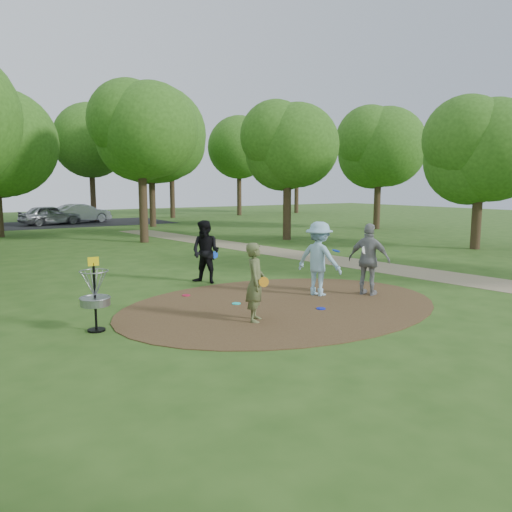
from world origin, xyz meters
TOP-DOWN VIEW (x-y plane):
  - ground at (0.00, 0.00)m, footprint 100.00×100.00m
  - dirt_clearing at (0.00, 0.00)m, footprint 8.40×8.40m
  - footpath at (6.50, 2.00)m, footprint 7.55×39.89m
  - parking_lot at (2.00, 30.00)m, footprint 14.00×8.00m
  - player_observer_with_disc at (-1.35, -0.87)m, footprint 0.72×0.76m
  - player_throwing_with_disc at (1.49, 0.38)m, footprint 1.39×1.48m
  - player_walking_with_disc at (-0.28, 3.57)m, footprint 1.11×1.18m
  - player_waiting_with_disc at (2.64, -0.34)m, footprint 0.91×1.24m
  - disc_ground_cyan at (-0.92, 0.69)m, footprint 0.22×0.22m
  - disc_ground_blue at (0.53, -0.86)m, footprint 0.22×0.22m
  - disc_ground_red at (-1.58, 2.23)m, footprint 0.22×0.22m
  - car_left at (0.13, 29.54)m, footprint 4.58×2.62m
  - car_right at (2.60, 30.33)m, footprint 4.75×2.78m
  - disc_golf_basket at (-4.50, 0.30)m, footprint 0.63×0.63m
  - tree_ring at (0.73, 9.68)m, footprint 36.98×46.07m

SIDE VIEW (x-z plane):
  - ground at x=0.00m, z-range 0.00..0.00m
  - parking_lot at x=2.00m, z-range 0.00..0.01m
  - footpath at x=6.50m, z-range 0.00..0.01m
  - dirt_clearing at x=0.00m, z-range 0.00..0.02m
  - disc_ground_cyan at x=-0.92m, z-range 0.02..0.04m
  - disc_ground_blue at x=0.53m, z-range 0.02..0.04m
  - disc_ground_red at x=-1.58m, z-range 0.02..0.04m
  - car_left at x=0.13m, z-range 0.00..1.47m
  - car_right at x=2.60m, z-range 0.00..1.48m
  - player_observer_with_disc at x=-1.35m, z-range 0.00..1.75m
  - disc_golf_basket at x=-4.50m, z-range 0.10..1.64m
  - player_walking_with_disc at x=-0.28m, z-range 0.00..1.92m
  - player_waiting_with_disc at x=2.64m, z-range 0.00..1.96m
  - player_throwing_with_disc at x=1.49m, z-range 0.00..2.01m
  - tree_ring at x=0.73m, z-range 0.43..10.02m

